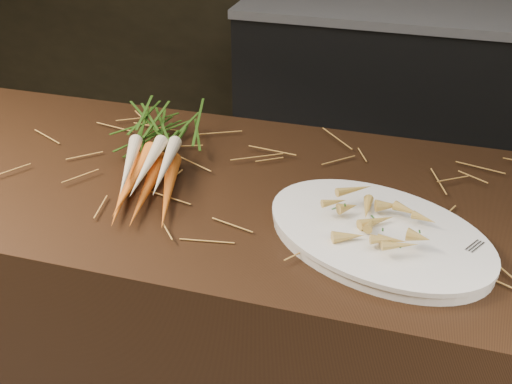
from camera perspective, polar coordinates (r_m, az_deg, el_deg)
main_counter at (r=1.63m, az=0.24°, el=-13.68°), size 2.40×0.70×0.90m
back_counter at (r=3.22m, az=15.21°, el=8.24°), size 1.82×0.62×0.84m
straw_bedding at (r=1.35m, az=0.28°, el=0.44°), size 1.40×0.60×0.02m
root_veg_bunch at (r=1.46m, az=-8.57°, el=4.15°), size 0.27×0.52×0.09m
serving_platter at (r=1.21m, az=10.78°, el=-3.89°), size 0.52×0.45×0.02m
roasted_veg_heap at (r=1.19m, az=10.95°, el=-2.45°), size 0.26×0.23×0.05m
serving_fork at (r=1.13m, az=17.04°, el=-6.62°), size 0.09×0.15×0.00m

